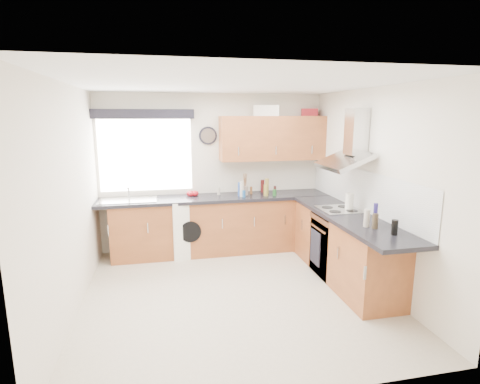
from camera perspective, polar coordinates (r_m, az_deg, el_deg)
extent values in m
plane|color=beige|center=(4.78, -0.86, -15.20)|extent=(3.60, 3.60, 0.00)
cube|color=white|center=(4.29, -0.96, 16.21)|extent=(3.60, 3.60, 0.02)
cube|color=silver|center=(6.11, -4.14, 3.02)|extent=(3.60, 0.02, 2.50)
cube|color=silver|center=(2.68, 6.55, -8.13)|extent=(3.60, 0.02, 2.50)
cube|color=silver|center=(4.40, -24.59, -1.34)|extent=(0.02, 3.60, 2.50)
cube|color=silver|center=(5.02, 19.69, 0.52)|extent=(0.02, 3.60, 2.50)
cube|color=white|center=(6.02, -14.17, 5.44)|extent=(1.40, 0.02, 1.10)
cube|color=black|center=(5.90, -14.50, 11.45)|extent=(1.50, 0.18, 0.14)
cube|color=white|center=(5.28, 17.86, 0.38)|extent=(0.01, 3.00, 0.54)
cube|color=brown|center=(6.00, -4.60, -5.19)|extent=(3.00, 0.58, 0.86)
cube|color=brown|center=(6.38, 9.85, -4.30)|extent=(0.60, 0.60, 0.86)
cube|color=brown|center=(5.22, 15.47, -8.17)|extent=(0.58, 2.10, 0.86)
cube|color=black|center=(5.89, -3.69, -0.92)|extent=(3.60, 0.62, 0.05)
cube|color=black|center=(4.95, 16.44, -3.76)|extent=(0.62, 2.42, 0.05)
cube|color=black|center=(5.34, 14.63, -7.72)|extent=(0.56, 0.58, 0.85)
cube|color=#B9B9B9|center=(5.20, 14.91, -2.59)|extent=(0.52, 0.52, 0.01)
cube|color=brown|center=(6.09, 5.00, 8.17)|extent=(1.70, 0.35, 0.70)
cube|color=white|center=(5.97, -7.80, -5.17)|extent=(0.70, 0.69, 0.89)
cylinder|color=black|center=(6.01, -4.88, 8.54)|extent=(0.29, 0.04, 0.29)
cube|color=white|center=(6.15, 4.10, 12.26)|extent=(0.48, 0.41, 0.17)
cube|color=maroon|center=(6.39, 10.52, 11.85)|extent=(0.31, 0.28, 0.12)
cylinder|color=gray|center=(5.97, 0.77, 0.22)|extent=(0.12, 0.12, 0.14)
cylinder|color=white|center=(5.20, 16.33, -1.44)|extent=(0.13, 0.13, 0.23)
cylinder|color=#4C1110|center=(6.19, 3.45, 0.90)|extent=(0.06, 0.06, 0.21)
cylinder|color=olive|center=(5.91, 3.97, 0.26)|extent=(0.07, 0.07, 0.18)
cylinder|color=#B8AD9D|center=(5.83, 0.27, 0.47)|extent=(0.06, 0.06, 0.25)
cylinder|color=#351413|center=(6.02, 5.33, 0.25)|extent=(0.04, 0.04, 0.14)
cylinder|color=#A8A08F|center=(5.99, -3.25, 0.13)|extent=(0.05, 0.05, 0.12)
cylinder|color=#1D531F|center=(5.94, 5.28, -0.10)|extent=(0.06, 0.06, 0.10)
cylinder|color=olive|center=(6.09, 4.11, 0.92)|extent=(0.06, 0.06, 0.25)
cylinder|color=#1B4E83|center=(5.81, 0.61, -0.27)|extent=(0.05, 0.05, 0.11)
cylinder|color=brown|center=(6.06, 1.70, 0.27)|extent=(0.04, 0.04, 0.12)
cylinder|color=navy|center=(5.88, -0.07, 0.43)|extent=(0.05, 0.05, 0.22)
cylinder|color=#3F3323|center=(4.46, 19.90, -4.20)|extent=(0.07, 0.07, 0.17)
cylinder|color=navy|center=(4.59, 19.93, -3.19)|extent=(0.05, 0.05, 0.26)
cylinder|color=black|center=(4.30, 22.50, -5.00)|extent=(0.07, 0.07, 0.16)
cylinder|color=#B3A699|center=(4.49, 18.76, -3.79)|extent=(0.07, 0.07, 0.20)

